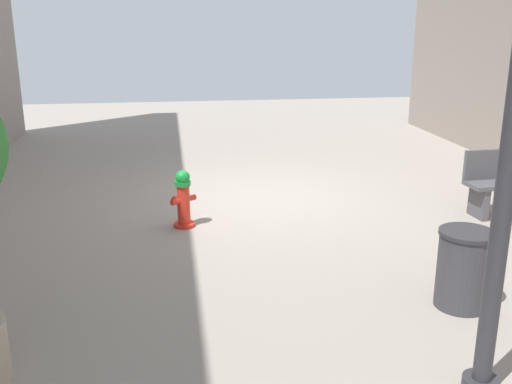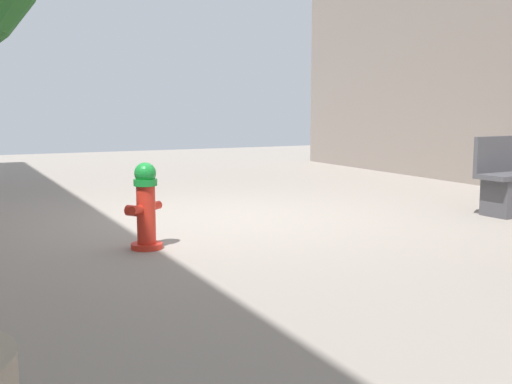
% 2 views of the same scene
% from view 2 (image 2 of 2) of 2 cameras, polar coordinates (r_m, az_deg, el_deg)
% --- Properties ---
extents(ground_plane, '(23.40, 23.40, 0.00)m').
position_cam_2_polar(ground_plane, '(7.43, -2.80, -2.36)').
color(ground_plane, gray).
extents(fire_hydrant, '(0.37, 0.35, 0.80)m').
position_cam_2_polar(fire_hydrant, '(5.85, -10.02, -1.26)').
color(fire_hydrant, red).
rests_on(fire_hydrant, ground_plane).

